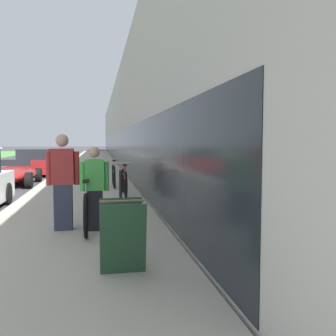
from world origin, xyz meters
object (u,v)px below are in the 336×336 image
(cruiser_bike_middle, at_px, (114,175))
(parked_sedan_far, at_px, (35,163))
(cruiser_bike_nearest, at_px, (124,182))
(vintage_roadster_curbside, at_px, (13,174))
(person_bystander, at_px, (63,182))
(person_rider, at_px, (95,188))
(bike_rack_hoop, at_px, (121,182))
(sandwich_board_sign, at_px, (122,235))
(tandem_bicycle, at_px, (87,206))

(cruiser_bike_middle, relative_size, parked_sedan_far, 0.42)
(cruiser_bike_nearest, xyz_separation_m, vintage_roadster_curbside, (-4.04, 4.20, -0.09))
(person_bystander, xyz_separation_m, parked_sedan_far, (-2.58, 13.22, -0.39))
(person_rider, bearing_deg, person_bystander, 165.48)
(person_rider, distance_m, bike_rack_hoop, 3.42)
(person_bystander, xyz_separation_m, bike_rack_hoop, (1.23, 3.20, -0.37))
(person_rider, bearing_deg, sandwich_board_sign, -80.96)
(person_bystander, height_order, bike_rack_hoop, person_bystander)
(bike_rack_hoop, bearing_deg, parked_sedan_far, 110.82)
(vintage_roadster_curbside, bearing_deg, tandem_bicycle, -69.51)
(cruiser_bike_nearest, bearing_deg, person_bystander, -108.49)
(bike_rack_hoop, xyz_separation_m, cruiser_bike_middle, (-0.06, 3.13, -0.10))
(tandem_bicycle, distance_m, bike_rack_hoop, 3.15)
(cruiser_bike_middle, xyz_separation_m, sandwich_board_sign, (-0.24, -8.72, 0.04))
(sandwich_board_sign, distance_m, vintage_roadster_curbside, 11.34)
(tandem_bicycle, distance_m, parked_sedan_far, 13.40)
(person_rider, xyz_separation_m, person_bystander, (-0.57, 0.15, 0.11))
(sandwich_board_sign, distance_m, parked_sedan_far, 15.99)
(cruiser_bike_nearest, xyz_separation_m, sandwich_board_sign, (-0.47, -6.56, 0.05))
(vintage_roadster_curbside, bearing_deg, bike_rack_hoop, -53.18)
(person_rider, bearing_deg, tandem_bicycle, 115.60)
(person_bystander, bearing_deg, tandem_bicycle, 20.47)
(cruiser_bike_nearest, bearing_deg, cruiser_bike_middle, 96.04)
(tandem_bicycle, xyz_separation_m, person_bystander, (-0.42, -0.16, 0.48))
(person_bystander, height_order, sandwich_board_sign, person_bystander)
(vintage_roadster_curbside, relative_size, parked_sedan_far, 0.94)
(parked_sedan_far, bearing_deg, cruiser_bike_nearest, -66.28)
(bike_rack_hoop, distance_m, parked_sedan_far, 10.72)
(sandwich_board_sign, height_order, parked_sedan_far, parked_sedan_far)
(tandem_bicycle, relative_size, person_rider, 1.64)
(tandem_bicycle, relative_size, cruiser_bike_nearest, 1.32)
(person_rider, height_order, person_bystander, person_bystander)
(cruiser_bike_middle, distance_m, sandwich_board_sign, 8.72)
(tandem_bicycle, distance_m, cruiser_bike_middle, 6.22)
(sandwich_board_sign, bearing_deg, person_bystander, 111.19)
(person_rider, xyz_separation_m, cruiser_bike_middle, (0.60, 6.48, -0.36))
(sandwich_board_sign, xyz_separation_m, vintage_roadster_curbside, (-3.57, 10.76, -0.14))
(person_rider, distance_m, person_bystander, 0.60)
(bike_rack_hoop, relative_size, cruiser_bike_middle, 0.48)
(person_rider, xyz_separation_m, bike_rack_hoop, (0.66, 3.35, -0.25))
(tandem_bicycle, distance_m, vintage_roadster_curbside, 8.77)
(person_rider, height_order, parked_sedan_far, person_rider)
(tandem_bicycle, relative_size, person_bystander, 1.43)
(person_rider, relative_size, person_bystander, 0.87)
(person_rider, xyz_separation_m, sandwich_board_sign, (0.36, -2.24, -0.32))
(vintage_roadster_curbside, distance_m, parked_sedan_far, 4.85)
(person_rider, distance_m, vintage_roadster_curbside, 9.12)
(tandem_bicycle, height_order, cruiser_bike_middle, cruiser_bike_middle)
(cruiser_bike_nearest, bearing_deg, sandwich_board_sign, -94.08)
(cruiser_bike_nearest, distance_m, parked_sedan_far, 9.88)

